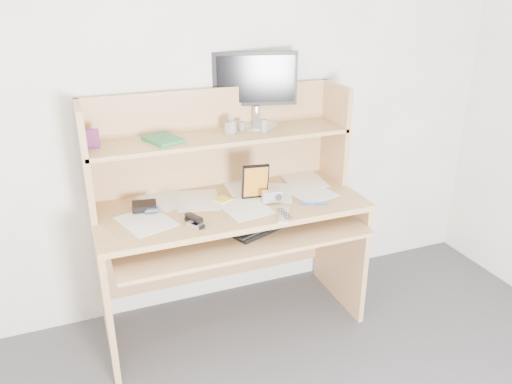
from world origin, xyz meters
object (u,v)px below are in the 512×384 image
object	(u,v)px
desk	(226,207)
game_case	(255,182)
tv_remote	(284,215)
monitor	(255,87)
keyboard	(269,222)

from	to	relation	value
desk	game_case	size ratio (longest dim) A/B	7.08
desk	tv_remote	size ratio (longest dim) A/B	8.27
tv_remote	monitor	bearing A→B (deg)	110.20
keyboard	game_case	bearing A→B (deg)	84.71
tv_remote	keyboard	bearing A→B (deg)	123.31
game_case	monitor	xyz separation A→B (m)	(0.11, 0.27, 0.44)
tv_remote	game_case	distance (m)	0.28
tv_remote	game_case	size ratio (longest dim) A/B	0.86
tv_remote	monitor	world-z (taller)	monitor
game_case	keyboard	bearing A→B (deg)	-65.17
monitor	tv_remote	bearing A→B (deg)	-81.43
keyboard	monitor	size ratio (longest dim) A/B	1.11
tv_remote	game_case	world-z (taller)	game_case
keyboard	game_case	distance (m)	0.22
keyboard	monitor	distance (m)	0.74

